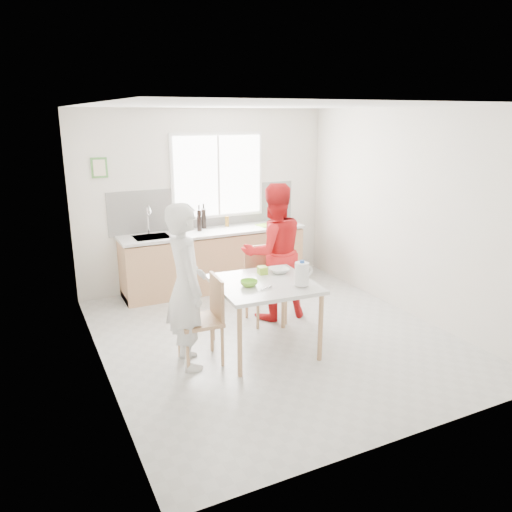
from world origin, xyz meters
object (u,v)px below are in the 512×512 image
Objects in this scene: bowl_green at (249,283)px; milk_jug at (302,273)px; chair_left at (206,316)px; wine_bottle_a at (199,220)px; chair_far at (264,280)px; person_red at (274,252)px; dining_table at (264,289)px; person_white at (186,287)px; bowl_white at (279,270)px; wine_bottle_b at (204,219)px.

milk_jug reaches higher than bowl_green.
wine_bottle_a reaches higher than chair_left.
chair_far is 0.39m from person_red.
dining_table is 3.52× the size of wine_bottle_a.
milk_jug reaches higher than chair_far.
person_white is 1.63m from person_red.
chair_left is 1.06m from bowl_white.
person_white is 2.42m from wine_bottle_a.
chair_far is 4.17× the size of bowl_white.
milk_jug is (1.19, -0.36, 0.08)m from person_white.
wine_bottle_a is at bearing 88.41° from dining_table.
person_white is 2.61m from wine_bottle_b.
chair_left is at bearing -90.00° from person_white.
bowl_white is 0.54m from milk_jug.
chair_left is (-0.68, 0.04, -0.21)m from dining_table.
bowl_green reaches higher than dining_table.
milk_jug is 2.59m from wine_bottle_a.
chair_far is at bearing 54.20° from bowl_green.
chair_left is at bearing 170.41° from bowl_green.
wine_bottle_b is (-0.36, 1.60, 0.18)m from person_red.
bowl_green is 2.34m from wine_bottle_a.
dining_table is 1.18× the size of chair_left.
bowl_white is (0.32, 0.23, 0.11)m from dining_table.
wine_bottle_a is (-0.25, 2.05, 0.23)m from bowl_white.
person_white reaches higher than dining_table.
dining_table is 1.01m from person_red.
bowl_white is at bearing 71.73° from person_red.
bowl_green reaches higher than bowl_white.
bowl_white is at bearing 104.34° from chair_left.
dining_table is 0.90m from person_white.
person_white reaches higher than bowl_green.
bowl_white is 0.73× the size of wine_bottle_a.
wine_bottle_a reaches higher than dining_table.
chair_far is 0.55× the size of person_white.
wine_bottle_b is at bearing 80.92° from bowl_green.
person_red reaches higher than milk_jug.
chair_far is 1.72m from wine_bottle_b.
chair_far is at bearing 63.37° from dining_table.
milk_jug is (0.98, -0.34, 0.44)m from chair_left.
person_white is (-0.88, 0.06, 0.15)m from dining_table.
person_red reaches higher than bowl_white.
bowl_white is at bearing -78.07° from person_white.
bowl_white is at bearing -82.97° from wine_bottle_a.
person_red is at bearing 68.11° from bowl_white.
bowl_green is 0.61× the size of wine_bottle_a.
dining_table is 4.81× the size of bowl_white.
chair_far is 3.59× the size of milk_jug.
wine_bottle_a is at bearing 83.45° from bowl_green.
chair_far is (1.08, 0.76, 0.01)m from chair_left.
person_red is (1.44, 0.77, 0.01)m from person_white.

